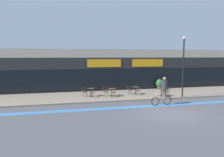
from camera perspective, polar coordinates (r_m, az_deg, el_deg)
name	(u,v)px	position (r m, az deg, el deg)	size (l,w,h in m)	color
ground_plane	(171,113)	(15.54, 15.18, -8.81)	(120.00, 120.00, 0.00)	#4C4C51
sidewalk_slab	(135,94)	(21.99, 5.95, -4.17)	(40.00, 5.50, 0.12)	gray
storefront_facade	(122,69)	(26.17, 2.50, 2.43)	(40.00, 4.06, 4.64)	#B2A899
bike_lane_stripe	(156,106)	(17.63, 11.32, -6.96)	(36.00, 0.70, 0.01)	#3D7AB7
bistro_table_0	(91,91)	(20.59, -5.49, -3.15)	(0.66, 0.66, 0.77)	black
bistro_table_1	(112,91)	(20.64, -0.08, -3.17)	(0.78, 0.78, 0.72)	black
bistro_table_2	(135,89)	(21.83, 6.11, -2.71)	(0.62, 0.62, 0.74)	black
bistro_table_3	(161,91)	(21.10, 12.78, -3.11)	(0.77, 0.77, 0.72)	black
cafe_chair_0_near	(92,92)	(19.98, -5.25, -3.50)	(0.45, 0.60, 0.90)	#4C3823
cafe_chair_0_side	(84,91)	(20.51, -7.22, -3.28)	(0.59, 0.43, 0.90)	#4C3823
cafe_chair_1_near	(113,92)	(20.04, 0.34, -3.45)	(0.42, 0.59, 0.90)	#4C3823
cafe_chair_1_side	(105,91)	(20.50, -1.77, -3.25)	(0.59, 0.43, 0.90)	#4C3823
cafe_chair_2_near	(138,90)	(21.25, 6.69, -2.96)	(0.41, 0.58, 0.90)	#4C3823
cafe_chair_2_side	(129,89)	(21.62, 4.55, -2.78)	(0.59, 0.44, 0.90)	#4C3823
cafe_chair_3_near	(164,92)	(20.55, 13.55, -3.39)	(0.42, 0.58, 0.90)	#4C3823
cafe_chair_3_side	(167,90)	(21.38, 14.29, -3.05)	(0.59, 0.44, 0.90)	#4C3823
planter_pot	(160,84)	(25.26, 12.31, -1.39)	(0.78, 0.78, 1.17)	brown
lamp_post	(183,63)	(21.10, 18.14, 3.98)	(0.26, 0.26, 5.54)	black
cyclist_0	(164,88)	(17.74, 13.37, -2.55)	(1.77, 0.55, 2.25)	black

